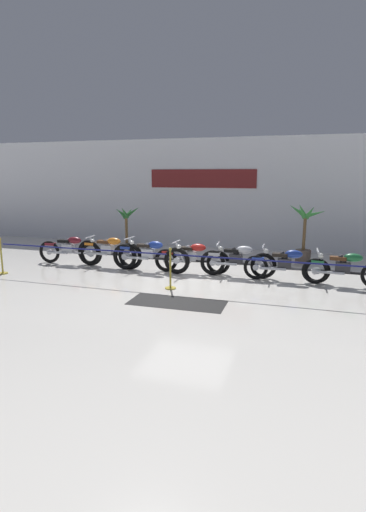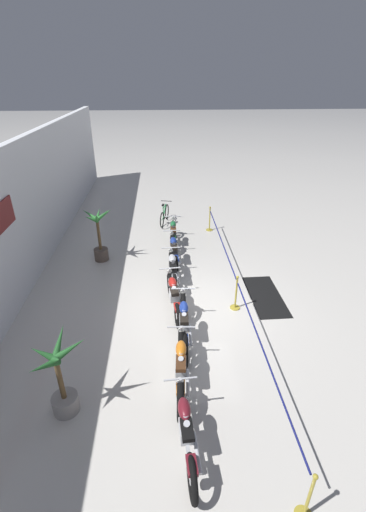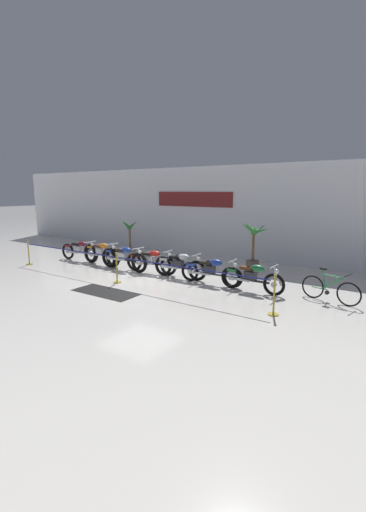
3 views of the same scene
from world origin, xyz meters
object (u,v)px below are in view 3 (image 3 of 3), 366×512
object	(u,v)px
motorcycle_red_3	(151,261)
stanchion_mid_left	(117,272)
motorcycle_green_6	(252,277)
bicycle	(330,289)
stanchion_mid_right	(274,301)
stanchion_far_left	(91,257)
motorcycle_maroon_0	(80,250)
floor_banner	(105,292)
potted_palm_left_of_row	(130,240)
motorcycle_silver_4	(180,265)
potted_palm_right_of_row	(253,248)
motorcycle_blue_2	(123,258)
motorcycle_blue_5	(211,271)
motorcycle_orange_1	(101,253)

from	to	relation	value
motorcycle_red_3	stanchion_mid_left	world-z (taller)	stanchion_mid_left
motorcycle_green_6	stanchion_mid_left	size ratio (longest dim) A/B	2.01
bicycle	stanchion_mid_right	distance (m)	2.10
stanchion_far_left	stanchion_mid_left	bearing A→B (deg)	0.00
motorcycle_maroon_0	floor_banner	bearing A→B (deg)	-31.05
motorcycle_red_3	stanchion_mid_right	world-z (taller)	stanchion_mid_right
bicycle	potted_palm_left_of_row	world-z (taller)	potted_palm_left_of_row
motorcycle_maroon_0	motorcycle_silver_4	bearing A→B (deg)	0.12
potted_palm_left_of_row	potted_palm_right_of_row	xyz separation A→B (m)	(6.21, 0.21, 0.14)
motorcycle_red_3	potted_palm_right_of_row	bearing A→B (deg)	38.36
motorcycle_green_6	stanchion_mid_right	size ratio (longest dim) A/B	2.01
motorcycle_green_6	bicycle	distance (m)	2.22
motorcycle_green_6	floor_banner	size ratio (longest dim) A/B	0.97
bicycle	stanchion_mid_left	bearing A→B (deg)	-163.70
bicycle	stanchion_mid_right	bearing A→B (deg)	-116.70
motorcycle_blue_2	motorcycle_silver_4	xyz separation A→B (m)	(2.57, 0.17, -0.01)
motorcycle_red_3	stanchion_mid_left	xyz separation A→B (m)	(-0.07, -1.73, -0.10)
motorcycle_green_6	bicycle	world-z (taller)	bicycle
stanchion_far_left	stanchion_mid_right	distance (m)	6.76
motorcycle_silver_4	stanchion_mid_left	size ratio (longest dim) A/B	2.04
motorcycle_blue_2	motorcycle_maroon_0	bearing A→B (deg)	176.72
bicycle	motorcycle_red_3	bearing A→B (deg)	-178.68
motorcycle_green_6	motorcycle_red_3	bearing A→B (deg)	177.80
motorcycle_green_6	potted_palm_left_of_row	size ratio (longest dim) A/B	1.19
motorcycle_red_3	stanchion_far_left	world-z (taller)	stanchion_far_left
stanchion_far_left	floor_banner	world-z (taller)	stanchion_far_left
motorcycle_maroon_0	bicycle	size ratio (longest dim) A/B	1.34
motorcycle_red_3	motorcycle_silver_4	world-z (taller)	motorcycle_silver_4
motorcycle_maroon_0	potted_palm_right_of_row	xyz separation A→B (m)	(7.12, 2.47, 0.43)
motorcycle_maroon_0	motorcycle_blue_2	xyz separation A→B (m)	(2.83, -0.16, 0.01)
motorcycle_blue_5	potted_palm_left_of_row	size ratio (longest dim) A/B	1.28
motorcycle_maroon_0	stanchion_mid_right	xyz separation A→B (m)	(9.45, -1.68, -0.12)
motorcycle_maroon_0	stanchion_mid_left	distance (m)	4.33
motorcycle_green_6	stanchion_far_left	xyz separation A→B (m)	(-5.49, -1.57, 0.27)
stanchion_mid_right	motorcycle_green_6	bearing A→B (deg)	128.76
motorcycle_silver_4	motorcycle_green_6	xyz separation A→B (m)	(2.79, -0.13, -0.00)
motorcycle_silver_4	stanchion_mid_left	distance (m)	2.21
motorcycle_blue_2	motorcycle_green_6	xyz separation A→B (m)	(5.36, 0.05, -0.01)
motorcycle_orange_1	motorcycle_green_6	distance (m)	6.79
motorcycle_silver_4	motorcycle_maroon_0	bearing A→B (deg)	-179.88
motorcycle_orange_1	motorcycle_green_6	xyz separation A→B (m)	(6.79, -0.11, -0.02)
motorcycle_orange_1	potted_palm_left_of_row	size ratio (longest dim) A/B	1.29
motorcycle_blue_5	bicycle	size ratio (longest dim) A/B	1.38
motorcycle_maroon_0	floor_banner	xyz separation A→B (m)	(4.50, -2.71, -0.47)
motorcycle_orange_1	stanchion_far_left	world-z (taller)	stanchion_far_left
motorcycle_blue_5	stanchion_mid_right	xyz separation A→B (m)	(2.72, -1.61, -0.11)
motorcycle_silver_4	motorcycle_blue_5	xyz separation A→B (m)	(1.33, -0.09, -0.00)
motorcycle_red_3	bicycle	distance (m)	6.34
motorcycle_red_3	floor_banner	xyz separation A→B (m)	(0.45, -2.75, -0.45)
motorcycle_silver_4	potted_palm_left_of_row	xyz separation A→B (m)	(-4.49, 2.26, 0.30)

